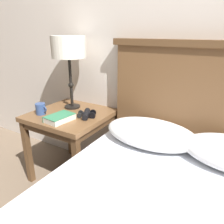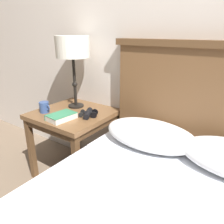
{
  "view_description": "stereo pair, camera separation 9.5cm",
  "coord_description": "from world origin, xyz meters",
  "px_view_note": "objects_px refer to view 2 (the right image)",
  "views": [
    {
      "loc": [
        0.49,
        -0.64,
        1.18
      ],
      "look_at": [
        -0.21,
        0.53,
        0.68
      ],
      "focal_mm": 35.0,
      "sensor_mm": 36.0,
      "label": 1
    },
    {
      "loc": [
        0.57,
        -0.59,
        1.18
      ],
      "look_at": [
        -0.21,
        0.53,
        0.68
      ],
      "focal_mm": 35.0,
      "sensor_mm": 36.0,
      "label": 2
    }
  ],
  "objects_px": {
    "binoculars_pair": "(88,113)",
    "coffee_mug": "(44,107)",
    "book_on_nightstand": "(61,117)",
    "table_lamp": "(73,49)",
    "nightstand": "(74,121)"
  },
  "relations": [
    {
      "from": "binoculars_pair",
      "to": "coffee_mug",
      "type": "bearing_deg",
      "value": -158.59
    },
    {
      "from": "binoculars_pair",
      "to": "book_on_nightstand",
      "type": "bearing_deg",
      "value": -127.13
    },
    {
      "from": "table_lamp",
      "to": "binoculars_pair",
      "type": "height_order",
      "value": "table_lamp"
    },
    {
      "from": "nightstand",
      "to": "table_lamp",
      "type": "relative_size",
      "value": 1.01
    },
    {
      "from": "table_lamp",
      "to": "binoculars_pair",
      "type": "relative_size",
      "value": 3.59
    },
    {
      "from": "book_on_nightstand",
      "to": "coffee_mug",
      "type": "xyz_separation_m",
      "value": [
        -0.22,
        0.03,
        0.02
      ]
    },
    {
      "from": "table_lamp",
      "to": "coffee_mug",
      "type": "height_order",
      "value": "table_lamp"
    },
    {
      "from": "nightstand",
      "to": "coffee_mug",
      "type": "distance_m",
      "value": 0.26
    },
    {
      "from": "binoculars_pair",
      "to": "coffee_mug",
      "type": "distance_m",
      "value": 0.36
    },
    {
      "from": "nightstand",
      "to": "coffee_mug",
      "type": "xyz_separation_m",
      "value": [
        -0.18,
        -0.14,
        0.12
      ]
    },
    {
      "from": "nightstand",
      "to": "book_on_nightstand",
      "type": "height_order",
      "value": "book_on_nightstand"
    },
    {
      "from": "nightstand",
      "to": "binoculars_pair",
      "type": "distance_m",
      "value": 0.19
    },
    {
      "from": "table_lamp",
      "to": "nightstand",
      "type": "bearing_deg",
      "value": -55.56
    },
    {
      "from": "nightstand",
      "to": "table_lamp",
      "type": "height_order",
      "value": "table_lamp"
    },
    {
      "from": "nightstand",
      "to": "binoculars_pair",
      "type": "relative_size",
      "value": 3.63
    }
  ]
}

